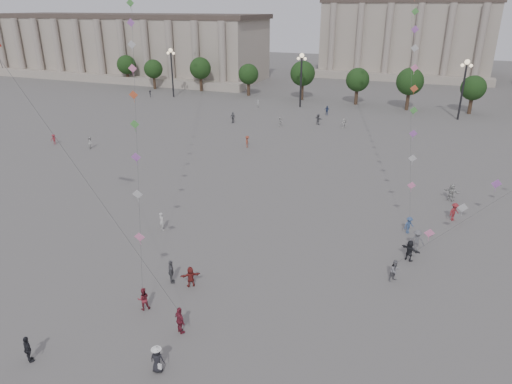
% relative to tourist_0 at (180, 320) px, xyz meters
% --- Properties ---
extents(ground, '(360.00, 360.00, 0.00)m').
position_rel_tourist_0_xyz_m(ground, '(1.93, -0.03, -0.94)').
color(ground, '#575452').
rests_on(ground, ground).
extents(hall_west, '(84.00, 26.22, 17.20)m').
position_rel_tourist_0_xyz_m(hall_west, '(-73.07, 93.87, 7.48)').
color(hall_west, '#A09786').
rests_on(hall_west, ground).
extents(hall_central, '(48.30, 34.30, 35.50)m').
position_rel_tourist_0_xyz_m(hall_central, '(1.93, 129.20, 13.29)').
color(hall_central, '#A09786').
rests_on(hall_central, ground).
extents(tree_row, '(137.12, 5.12, 8.00)m').
position_rel_tourist_0_xyz_m(tree_row, '(1.93, 77.97, 4.45)').
color(tree_row, '#322319').
rests_on(tree_row, ground).
extents(lamp_post_far_west, '(2.00, 0.90, 10.65)m').
position_rel_tourist_0_xyz_m(lamp_post_far_west, '(-43.07, 69.97, 6.41)').
color(lamp_post_far_west, '#262628').
rests_on(lamp_post_far_west, ground).
extents(lamp_post_mid_west, '(2.00, 0.90, 10.65)m').
position_rel_tourist_0_xyz_m(lamp_post_mid_west, '(-13.07, 69.97, 6.41)').
color(lamp_post_mid_west, '#262628').
rests_on(lamp_post_mid_west, ground).
extents(lamp_post_mid_east, '(2.00, 0.90, 10.65)m').
position_rel_tourist_0_xyz_m(lamp_post_mid_east, '(16.93, 69.97, 6.41)').
color(lamp_post_mid_east, '#262628').
rests_on(lamp_post_mid_east, ground).
extents(person_crowd_0, '(1.09, 0.62, 1.76)m').
position_rel_tourist_0_xyz_m(person_crowd_0, '(-6.21, 64.68, -0.07)').
color(person_crowd_0, navy).
rests_on(person_crowd_0, ground).
extents(person_crowd_1, '(0.98, 1.05, 1.73)m').
position_rel_tourist_0_xyz_m(person_crowd_1, '(-32.90, 30.39, -0.08)').
color(person_crowd_1, silver).
rests_on(person_crowd_1, ground).
extents(person_crowd_2, '(1.12, 1.11, 1.55)m').
position_rel_tourist_0_xyz_m(person_crowd_2, '(-39.47, 30.11, -0.17)').
color(person_crowd_2, maroon).
rests_on(person_crowd_2, ground).
extents(person_crowd_3, '(1.70, 1.31, 1.79)m').
position_rel_tourist_0_xyz_m(person_crowd_3, '(12.73, 14.73, -0.05)').
color(person_crowd_3, '#222328').
rests_on(person_crowd_3, ground).
extents(person_crowd_4, '(1.13, 1.47, 1.55)m').
position_rel_tourist_0_xyz_m(person_crowd_4, '(-1.22, 56.33, -0.17)').
color(person_crowd_4, silver).
rests_on(person_crowd_4, ground).
extents(person_crowd_6, '(1.26, 0.73, 1.95)m').
position_rel_tourist_0_xyz_m(person_crowd_6, '(13.15, 16.54, 0.03)').
color(person_crowd_6, '#5E5E63').
rests_on(person_crowd_6, ground).
extents(person_crowd_7, '(1.81, 1.15, 1.86)m').
position_rel_tourist_0_xyz_m(person_crowd_7, '(15.85, 29.25, -0.02)').
color(person_crowd_7, '#B1B1AD').
rests_on(person_crowd_7, ground).
extents(person_crowd_8, '(1.26, 1.33, 1.81)m').
position_rel_tourist_0_xyz_m(person_crowd_8, '(16.11, 24.13, -0.04)').
color(person_crowd_8, maroon).
rests_on(person_crowd_8, ground).
extents(person_crowd_10, '(0.63, 0.73, 1.69)m').
position_rel_tourist_0_xyz_m(person_crowd_10, '(-20.64, 65.65, -0.10)').
color(person_crowd_10, '#B3B4AF').
rests_on(person_crowd_10, ground).
extents(person_crowd_12, '(1.75, 1.44, 1.88)m').
position_rel_tourist_0_xyz_m(person_crowd_12, '(-5.87, 56.85, -0.01)').
color(person_crowd_12, '#5E5F63').
rests_on(person_crowd_12, ground).
extents(person_crowd_13, '(0.76, 0.66, 1.75)m').
position_rel_tourist_0_xyz_m(person_crowd_13, '(-8.98, 11.92, -0.07)').
color(person_crowd_13, beige).
rests_on(person_crowd_13, ground).
extents(person_crowd_16, '(1.21, 0.73, 1.92)m').
position_rel_tourist_0_xyz_m(person_crowd_16, '(-20.21, 52.37, 0.02)').
color(person_crowd_16, '#5A5A5E').
rests_on(person_crowd_16, ground).
extents(person_crowd_17, '(0.96, 1.25, 1.71)m').
position_rel_tourist_0_xyz_m(person_crowd_17, '(-11.99, 39.47, -0.09)').
color(person_crowd_17, '#9B402A').
rests_on(person_crowd_17, ground).
extents(person_crowd_18, '(0.90, 1.10, 1.49)m').
position_rel_tourist_0_xyz_m(person_crowd_18, '(-47.95, 67.97, -0.20)').
color(person_crowd_18, black).
rests_on(person_crowd_18, ground).
extents(person_crowd_19, '(1.29, 1.40, 1.56)m').
position_rel_tourist_0_xyz_m(person_crowd_19, '(-11.69, 53.33, -0.16)').
color(person_crowd_19, silver).
rests_on(person_crowd_19, ground).
extents(tourist_0, '(1.19, 0.97, 1.89)m').
position_rel_tourist_0_xyz_m(tourist_0, '(0.00, 0.00, 0.00)').
color(tourist_0, maroon).
rests_on(tourist_0, ground).
extents(tourist_1, '(1.10, 0.86, 1.74)m').
position_rel_tourist_0_xyz_m(tourist_1, '(-6.90, -5.48, -0.07)').
color(tourist_1, black).
rests_on(tourist_1, ground).
extents(tourist_2, '(1.47, 1.30, 1.61)m').
position_rel_tourist_0_xyz_m(tourist_2, '(-1.97, 4.84, -0.14)').
color(tourist_2, maroon).
rests_on(tourist_2, ground).
extents(tourist_3, '(1.01, 1.16, 1.87)m').
position_rel_tourist_0_xyz_m(tourist_3, '(-3.53, 4.70, -0.01)').
color(tourist_3, '#56575B').
rests_on(tourist_3, ground).
extents(kite_flyer_0, '(1.02, 1.00, 1.66)m').
position_rel_tourist_0_xyz_m(kite_flyer_0, '(-3.58, 1.21, -0.12)').
color(kite_flyer_0, maroon).
rests_on(kite_flyer_0, ground).
extents(kite_flyer_1, '(1.15, 1.17, 1.61)m').
position_rel_tourist_0_xyz_m(kite_flyer_1, '(12.29, 19.71, -0.14)').
color(kite_flyer_1, '#38537F').
rests_on(kite_flyer_1, ground).
extents(kite_flyer_2, '(1.04, 1.05, 1.71)m').
position_rel_tourist_0_xyz_m(kite_flyer_2, '(11.94, 11.20, -0.09)').
color(kite_flyer_2, slate).
rests_on(kite_flyer_2, ground).
extents(hat_person, '(0.90, 0.68, 1.69)m').
position_rel_tourist_0_xyz_m(hat_person, '(0.50, -3.36, -0.08)').
color(hat_person, black).
rests_on(hat_person, ground).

